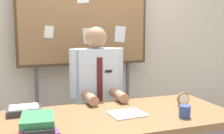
{
  "coord_description": "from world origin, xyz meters",
  "views": [
    {
      "loc": [
        -0.76,
        -1.97,
        1.43
      ],
      "look_at": [
        0.0,
        0.2,
        1.11
      ],
      "focal_mm": 44.61,
      "sensor_mm": 36.0,
      "label": 1
    }
  ],
  "objects_px": {
    "bulletin_board": "(84,16)",
    "desk": "(120,125)",
    "desk_clock": "(183,99)",
    "person": "(97,103)",
    "book_stack": "(38,126)",
    "paper_tray": "(24,110)",
    "open_notebook": "(127,114)",
    "coffee_mug": "(185,111)"
  },
  "relations": [
    {
      "from": "coffee_mug",
      "to": "paper_tray",
      "type": "xyz_separation_m",
      "value": [
        -1.15,
        0.5,
        -0.02
      ]
    },
    {
      "from": "book_stack",
      "to": "desk_clock",
      "type": "height_order",
      "value": "book_stack"
    },
    {
      "from": "person",
      "to": "paper_tray",
      "type": "relative_size",
      "value": 5.55
    },
    {
      "from": "bulletin_board",
      "to": "coffee_mug",
      "type": "relative_size",
      "value": 23.75
    },
    {
      "from": "book_stack",
      "to": "coffee_mug",
      "type": "bearing_deg",
      "value": 0.76
    },
    {
      "from": "book_stack",
      "to": "desk_clock",
      "type": "bearing_deg",
      "value": 13.5
    },
    {
      "from": "desk_clock",
      "to": "desk",
      "type": "bearing_deg",
      "value": -174.26
    },
    {
      "from": "book_stack",
      "to": "coffee_mug",
      "type": "xyz_separation_m",
      "value": [
        1.08,
        0.01,
        -0.02
      ]
    },
    {
      "from": "desk",
      "to": "coffee_mug",
      "type": "bearing_deg",
      "value": -27.43
    },
    {
      "from": "desk",
      "to": "book_stack",
      "type": "relative_size",
      "value": 5.6
    },
    {
      "from": "coffee_mug",
      "to": "person",
      "type": "bearing_deg",
      "value": 116.12
    },
    {
      "from": "paper_tray",
      "to": "open_notebook",
      "type": "bearing_deg",
      "value": -21.48
    },
    {
      "from": "person",
      "to": "bulletin_board",
      "type": "relative_size",
      "value": 0.66
    },
    {
      "from": "bulletin_board",
      "to": "book_stack",
      "type": "height_order",
      "value": "bulletin_board"
    },
    {
      "from": "bulletin_board",
      "to": "coffee_mug",
      "type": "bearing_deg",
      "value": -72.38
    },
    {
      "from": "desk",
      "to": "desk_clock",
      "type": "distance_m",
      "value": 0.63
    },
    {
      "from": "desk",
      "to": "desk_clock",
      "type": "relative_size",
      "value": 15.47
    },
    {
      "from": "bulletin_board",
      "to": "book_stack",
      "type": "distance_m",
      "value": 1.7
    },
    {
      "from": "bulletin_board",
      "to": "open_notebook",
      "type": "distance_m",
      "value": 1.41
    },
    {
      "from": "desk_clock",
      "to": "person",
      "type": "bearing_deg",
      "value": 135.61
    },
    {
      "from": "open_notebook",
      "to": "paper_tray",
      "type": "height_order",
      "value": "paper_tray"
    },
    {
      "from": "paper_tray",
      "to": "bulletin_board",
      "type": "bearing_deg",
      "value": 50.44
    },
    {
      "from": "desk",
      "to": "open_notebook",
      "type": "xyz_separation_m",
      "value": [
        0.05,
        -0.02,
        0.09
      ]
    },
    {
      "from": "open_notebook",
      "to": "coffee_mug",
      "type": "distance_m",
      "value": 0.44
    },
    {
      "from": "person",
      "to": "desk",
      "type": "bearing_deg",
      "value": -90.0
    },
    {
      "from": "book_stack",
      "to": "coffee_mug",
      "type": "distance_m",
      "value": 1.08
    },
    {
      "from": "desk_clock",
      "to": "book_stack",
      "type": "bearing_deg",
      "value": -166.5
    },
    {
      "from": "bulletin_board",
      "to": "coffee_mug",
      "type": "distance_m",
      "value": 1.63
    },
    {
      "from": "coffee_mug",
      "to": "paper_tray",
      "type": "distance_m",
      "value": 1.25
    },
    {
      "from": "desk",
      "to": "desk_clock",
      "type": "xyz_separation_m",
      "value": [
        0.61,
        0.06,
        0.14
      ]
    },
    {
      "from": "desk",
      "to": "coffee_mug",
      "type": "relative_size",
      "value": 19.48
    },
    {
      "from": "coffee_mug",
      "to": "paper_tray",
      "type": "relative_size",
      "value": 0.35
    },
    {
      "from": "desk",
      "to": "paper_tray",
      "type": "height_order",
      "value": "paper_tray"
    },
    {
      "from": "bulletin_board",
      "to": "desk",
      "type": "bearing_deg",
      "value": -90.0
    },
    {
      "from": "desk_clock",
      "to": "coffee_mug",
      "type": "height_order",
      "value": "desk_clock"
    },
    {
      "from": "desk",
      "to": "open_notebook",
      "type": "bearing_deg",
      "value": -23.65
    },
    {
      "from": "person",
      "to": "bulletin_board",
      "type": "distance_m",
      "value": 1.01
    },
    {
      "from": "bulletin_board",
      "to": "desk_clock",
      "type": "bearing_deg",
      "value": -60.48
    },
    {
      "from": "open_notebook",
      "to": "desk",
      "type": "bearing_deg",
      "value": 156.35
    },
    {
      "from": "open_notebook",
      "to": "desk_clock",
      "type": "xyz_separation_m",
      "value": [
        0.57,
        0.08,
        0.05
      ]
    },
    {
      "from": "person",
      "to": "bulletin_board",
      "type": "xyz_separation_m",
      "value": [
        0.0,
        0.48,
        0.89
      ]
    },
    {
      "from": "bulletin_board",
      "to": "book_stack",
      "type": "bearing_deg",
      "value": -114.95
    }
  ]
}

